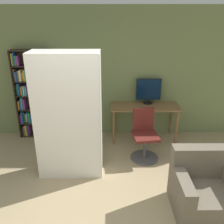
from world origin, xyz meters
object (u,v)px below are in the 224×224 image
office_chair (144,139)px  bookshelf (31,96)px  armchair (205,190)px  mattress_far (70,114)px  mattress_near (68,120)px  monitor (148,90)px

office_chair → bookshelf: 2.54m
armchair → mattress_far: bearing=152.1°
mattress_near → armchair: size_ratio=2.41×
monitor → office_chair: monitor is taller
monitor → office_chair: (-0.17, -0.91, -0.65)m
monitor → armchair: monitor is taller
mattress_far → bookshelf: bearing=128.8°
armchair → mattress_near: bearing=157.9°
office_chair → mattress_near: bearing=-156.6°
office_chair → mattress_near: 1.54m
office_chair → bookshelf: size_ratio=0.50×
office_chair → mattress_near: size_ratio=0.46×
office_chair → mattress_far: size_ratio=0.46×
monitor → bookshelf: bearing=179.5°
bookshelf → armchair: bookshelf is taller
monitor → mattress_far: bearing=-139.8°
monitor → mattress_near: (-1.46, -1.47, -0.01)m
bookshelf → mattress_near: mattress_near is taller
bookshelf → mattress_near: bearing=-55.9°
monitor → mattress_far: size_ratio=0.26×
monitor → mattress_near: mattress_near is taller
mattress_far → armchair: bearing=-27.9°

